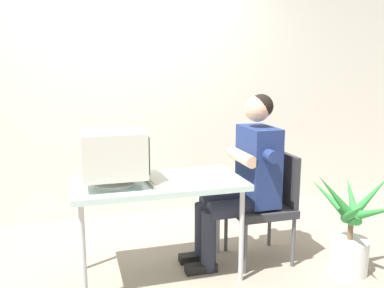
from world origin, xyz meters
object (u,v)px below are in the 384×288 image
object	(u,v)px
person_seated	(246,174)
desk	(159,188)
crt_monitor	(114,155)
potted_plant	(350,232)
office_chair	(267,200)
keyboard	(156,178)

from	to	relation	value
person_seated	desk	bearing A→B (deg)	-176.55
crt_monitor	potted_plant	size ratio (longest dim) A/B	0.55
office_chair	person_seated	size ratio (longest dim) A/B	0.65
crt_monitor	keyboard	xyz separation A→B (m)	(0.29, 0.05, -0.20)
office_chair	potted_plant	bearing A→B (deg)	-39.44
desk	person_seated	xyz separation A→B (m)	(0.69, 0.04, 0.04)
potted_plant	crt_monitor	bearing A→B (deg)	169.29
office_chair	potted_plant	world-z (taller)	office_chair
office_chair	person_seated	world-z (taller)	person_seated
keyboard	potted_plant	distance (m)	1.49
desk	crt_monitor	bearing A→B (deg)	-172.67
person_seated	potted_plant	world-z (taller)	person_seated
office_chair	potted_plant	distance (m)	0.65
keyboard	potted_plant	size ratio (longest dim) A/B	0.54
office_chair	person_seated	distance (m)	0.29
keyboard	desk	bearing A→B (deg)	-19.00
keyboard	crt_monitor	bearing A→B (deg)	-170.96
office_chair	person_seated	bearing A→B (deg)	180.00
desk	keyboard	distance (m)	0.08
keyboard	office_chair	bearing A→B (deg)	2.24
keyboard	office_chair	size ratio (longest dim) A/B	0.49
desk	person_seated	bearing A→B (deg)	3.45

